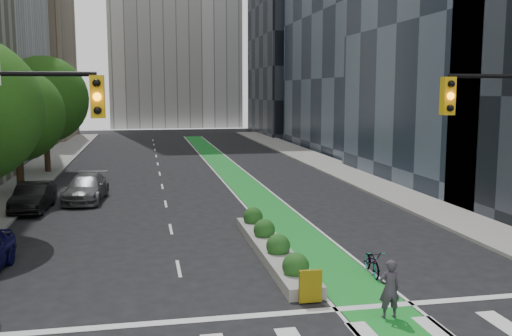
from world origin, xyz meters
name	(u,v)px	position (x,y,z in m)	size (l,w,h in m)	color
ground	(286,331)	(0.00, 0.00, 0.00)	(160.00, 160.00, 0.00)	black
sidewalk_left	(18,188)	(-11.80, 25.00, 0.07)	(3.60, 90.00, 0.15)	gray
sidewalk_right	(359,177)	(11.80, 25.00, 0.07)	(3.60, 90.00, 0.15)	gray
bike_lane_paint	(230,172)	(3.00, 30.00, 0.01)	(2.20, 70.00, 0.01)	#188729
building_tan_far	(13,39)	(-20.00, 66.00, 13.00)	(14.00, 16.00, 26.00)	tan
building_dark_end	(306,38)	(20.00, 68.00, 14.00)	(14.00, 18.00, 28.00)	black
tree_midfar	(17,115)	(-11.00, 22.00, 4.95)	(5.60, 5.60, 7.76)	black
tree_far	(44,99)	(-11.00, 32.00, 5.69)	(6.60, 6.60, 9.00)	black
median_planter	(272,246)	(1.20, 7.04, 0.37)	(1.20, 10.26, 1.10)	gray
bicycle	(372,262)	(4.13, 4.06, 0.45)	(0.60, 1.73, 0.91)	gray
cyclist	(389,289)	(3.07, 0.32, 0.85)	(0.62, 0.41, 1.71)	#37313B
parked_car_left_mid	(33,197)	(-9.50, 17.55, 0.75)	(1.59, 4.56, 1.50)	black
parked_car_left_far	(86,188)	(-7.00, 19.85, 0.75)	(2.11, 5.19, 1.51)	#545759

